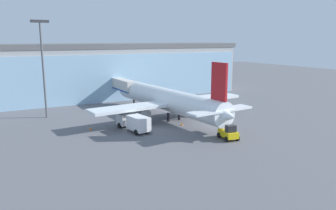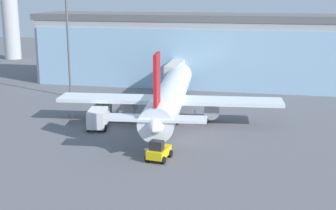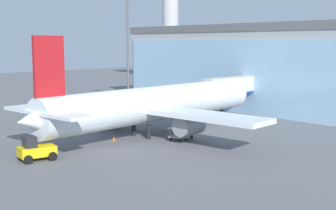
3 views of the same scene
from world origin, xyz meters
name	(u,v)px [view 2 (image 2 of 3)]	position (x,y,z in m)	size (l,w,h in m)	color
ground	(173,142)	(0.00, 0.00, 0.00)	(240.00, 240.00, 0.00)	slate
terminal_building	(201,50)	(-0.01, 36.40, 6.76)	(64.67, 16.06, 13.53)	#ABABAB
jet_bridge	(177,69)	(-3.50, 27.84, 4.35)	(2.45, 13.23, 5.72)	beige
apron_light_mast	(68,34)	(-21.12, 21.91, 10.74)	(3.20, 0.40, 18.01)	#59595E
airplane	(170,96)	(-1.82, 9.41, 3.56)	(30.79, 35.47, 11.28)	white
catering_truck	(99,116)	(-10.73, 5.05, 1.47)	(3.23, 7.52, 2.65)	silver
baggage_cart	(201,118)	(2.55, 9.48, 0.50)	(2.25, 3.11, 1.50)	gray
pushback_tug	(159,151)	(-0.64, -6.37, 0.97)	(2.67, 3.48, 2.30)	yellow
safety_cone_nose	(160,130)	(-2.25, 3.90, 0.28)	(0.36, 0.36, 0.55)	orange
safety_cone_wingtip	(68,115)	(-16.70, 9.08, 0.28)	(0.36, 0.36, 0.55)	orange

